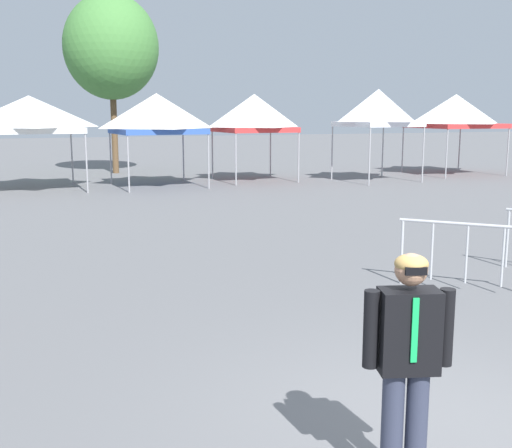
% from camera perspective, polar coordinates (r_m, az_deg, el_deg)
% --- Properties ---
extents(ground_plane, '(140.00, 140.00, 0.00)m').
position_cam_1_polar(ground_plane, '(5.98, 16.96, -17.65)').
color(ground_plane, slate).
extents(canopy_tent_center, '(3.57, 3.57, 3.34)m').
position_cam_1_polar(canopy_tent_center, '(23.78, -19.86, 9.35)').
color(canopy_tent_center, '#9E9EA3').
rests_on(canopy_tent_center, ground).
extents(canopy_tent_left_of_center, '(3.26, 3.26, 3.46)m').
position_cam_1_polar(canopy_tent_left_of_center, '(23.97, -8.98, 9.87)').
color(canopy_tent_left_of_center, '#9E9EA3').
rests_on(canopy_tent_left_of_center, ground).
extents(canopy_tent_right_of_center, '(2.90, 2.90, 3.49)m').
position_cam_1_polar(canopy_tent_right_of_center, '(25.70, -0.15, 10.03)').
color(canopy_tent_right_of_center, '#9E9EA3').
rests_on(canopy_tent_right_of_center, ground).
extents(canopy_tent_far_left, '(2.94, 2.94, 3.68)m').
position_cam_1_polar(canopy_tent_far_left, '(26.09, 11.02, 10.30)').
color(canopy_tent_far_left, '#9E9EA3').
rests_on(canopy_tent_far_left, ground).
extents(canopy_tent_behind_center, '(3.45, 3.45, 3.56)m').
position_cam_1_polar(canopy_tent_behind_center, '(29.99, 17.67, 9.73)').
color(canopy_tent_behind_center, '#9E9EA3').
rests_on(canopy_tent_behind_center, ground).
extents(person_foreground, '(0.63, 0.35, 1.78)m').
position_cam_1_polar(person_foreground, '(4.68, 13.58, -11.55)').
color(person_foreground, '#33384C').
rests_on(person_foreground, ground).
extents(tree_behind_tents_center, '(4.22, 4.22, 7.96)m').
position_cam_1_polar(tree_behind_tents_center, '(29.81, -13.01, 15.36)').
color(tree_behind_tents_center, brown).
rests_on(tree_behind_tents_center, ground).
extents(crowd_barrier_by_lift, '(1.50, 1.54, 1.08)m').
position_cam_1_polar(crowd_barrier_by_lift, '(10.23, 18.62, -1.66)').
color(crowd_barrier_by_lift, '#B7BABF').
rests_on(crowd_barrier_by_lift, ground).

